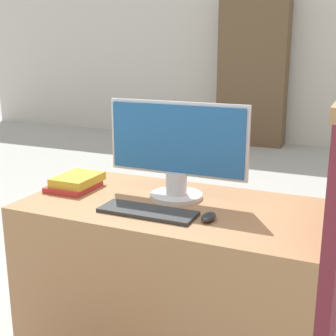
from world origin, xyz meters
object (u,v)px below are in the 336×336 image
(mouse, at_px, (209,217))
(keyboard, at_px, (148,212))
(monitor, at_px, (177,150))
(book_stack, at_px, (76,182))

(mouse, bearing_deg, keyboard, -174.37)
(mouse, bearing_deg, monitor, 136.95)
(mouse, distance_m, book_stack, 0.74)
(keyboard, xyz_separation_m, book_stack, (-0.47, 0.17, 0.02))
(monitor, xyz_separation_m, book_stack, (-0.50, -0.07, -0.19))
(mouse, relative_size, book_stack, 0.38)
(keyboard, bearing_deg, monitor, 83.64)
(book_stack, bearing_deg, keyboard, -19.61)
(monitor, distance_m, book_stack, 0.54)
(keyboard, distance_m, book_stack, 0.50)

